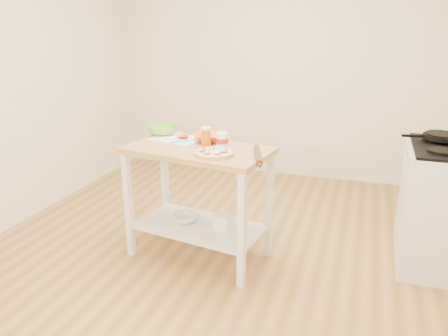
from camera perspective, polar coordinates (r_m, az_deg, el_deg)
name	(u,v)px	position (r m, az deg, el deg)	size (l,w,h in m)	color
room_shell	(218,89)	(3.09, -0.85, 10.29)	(4.04, 4.54, 2.74)	#AB7D3F
prep_island	(198,180)	(3.35, -3.39, -1.55)	(1.16, 0.76, 0.90)	tan
skillet	(441,137)	(3.67, 26.45, 3.69)	(0.42, 0.27, 0.03)	black
pizza	(214,153)	(3.08, -1.31, 2.00)	(0.29, 0.29, 0.05)	#E6BD62
cutting_board	(178,138)	(3.52, -6.03, 3.86)	(0.46, 0.39, 0.04)	white
spatula	(179,141)	(3.40, -5.90, 3.47)	(0.14, 0.10, 0.01)	#3BC4C1
knife	(172,133)	(3.68, -6.79, 4.62)	(0.27, 0.06, 0.01)	silver
orange_bowl	(211,137)	(3.45, -1.75, 4.07)	(0.26, 0.26, 0.06)	orange
green_bowl	(163,130)	(3.68, -8.00, 4.93)	(0.26, 0.26, 0.08)	#6FBB30
beer_pint	(206,137)	(3.28, -2.35, 4.09)	(0.07, 0.07, 0.15)	#D05C11
yogurt_tub	(222,140)	(3.26, -0.26, 3.64)	(0.09, 0.09, 0.19)	white
rolling_pin	(258,156)	(3.00, 4.44, 1.63)	(0.04, 0.04, 0.38)	brown
shelf_glass_bowl	(185,218)	(3.56, -5.08, -6.51)	(0.20, 0.20, 0.06)	silver
shelf_bin	(223,221)	(3.41, -0.09, -7.00)	(0.12, 0.12, 0.12)	white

